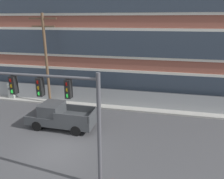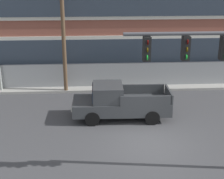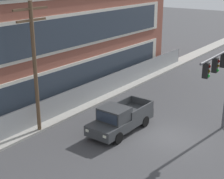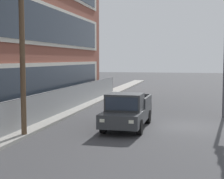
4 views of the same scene
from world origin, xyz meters
The scene contains 6 objects.
ground_plane centered at (0.00, 0.00, 0.00)m, with size 160.00×160.00×0.00m, color #424244.
sidewalk_building_side centered at (0.00, 8.38, 0.08)m, with size 80.00×1.74×0.16m, color #9E9B93.
chain_link_fence centered at (2.61, 8.43, 0.92)m, with size 32.07×0.06×1.81m.
traffic_signal_mast centered at (1.96, -2.37, 4.43)m, with size 5.31×0.43×6.07m.
pickup_truck_dark_grey centered at (-1.24, 3.19, 0.95)m, with size 5.49×2.22×1.99m.
utility_pole_near_corner centered at (-4.52, 7.71, 4.95)m, with size 2.73×0.26×8.87m.
Camera 2 is at (-2.73, -14.58, 7.98)m, focal length 55.00 mm.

